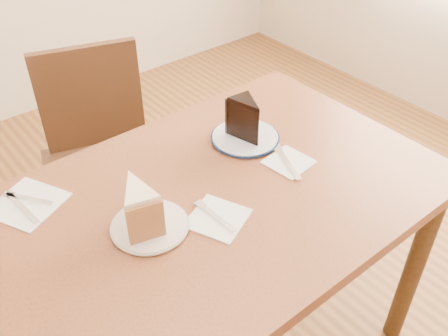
# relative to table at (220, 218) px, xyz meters

# --- Properties ---
(table) EXTENTS (1.20, 0.80, 0.75)m
(table) POSITION_rel_table_xyz_m (0.00, 0.00, 0.00)
(table) COLOR #542916
(table) RESTS_ON ground
(chair_far) EXTENTS (0.55, 0.55, 0.89)m
(chair_far) POSITION_rel_table_xyz_m (-0.04, 0.63, -0.16)
(chair_far) COLOR #321A0F
(chair_far) RESTS_ON ground
(plate_cream) EXTENTS (0.18, 0.18, 0.01)m
(plate_cream) POSITION_rel_table_xyz_m (-0.22, -0.00, 0.10)
(plate_cream) COLOR silver
(plate_cream) RESTS_ON table
(plate_navy) EXTENTS (0.20, 0.20, 0.01)m
(plate_navy) POSITION_rel_table_xyz_m (0.21, 0.14, 0.10)
(plate_navy) COLOR silver
(plate_navy) RESTS_ON table
(carrot_cake) EXTENTS (0.11, 0.14, 0.10)m
(carrot_cake) POSITION_rel_table_xyz_m (-0.23, 0.02, 0.16)
(carrot_cake) COLOR beige
(carrot_cake) RESTS_ON plate_cream
(chocolate_cake) EXTENTS (0.08, 0.11, 0.11)m
(chocolate_cake) POSITION_rel_table_xyz_m (0.21, 0.13, 0.17)
(chocolate_cake) COLOR black
(chocolate_cake) RESTS_ON plate_navy
(napkin_cream) EXTENTS (0.18, 0.18, 0.00)m
(napkin_cream) POSITION_rel_table_xyz_m (-0.07, -0.08, 0.10)
(napkin_cream) COLOR white
(napkin_cream) RESTS_ON table
(napkin_navy) EXTENTS (0.13, 0.13, 0.00)m
(napkin_navy) POSITION_rel_table_xyz_m (0.23, -0.03, 0.10)
(napkin_navy) COLOR white
(napkin_navy) RESTS_ON table
(napkin_spare) EXTENTS (0.22, 0.22, 0.00)m
(napkin_spare) POSITION_rel_table_xyz_m (-0.41, 0.27, 0.10)
(napkin_spare) COLOR white
(napkin_spare) RESTS_ON table
(fork_cream) EXTENTS (0.02, 0.14, 0.00)m
(fork_cream) POSITION_rel_table_xyz_m (-0.07, -0.07, 0.10)
(fork_cream) COLOR silver
(fork_cream) RESTS_ON napkin_cream
(knife_navy) EXTENTS (0.08, 0.16, 0.00)m
(knife_navy) POSITION_rel_table_xyz_m (0.22, -0.03, 0.10)
(knife_navy) COLOR silver
(knife_navy) RESTS_ON napkin_navy
(fork_spare) EXTENTS (0.09, 0.12, 0.00)m
(fork_spare) POSITION_rel_table_xyz_m (-0.41, 0.28, 0.10)
(fork_spare) COLOR white
(fork_spare) RESTS_ON napkin_spare
(knife_spare) EXTENTS (0.03, 0.16, 0.00)m
(knife_spare) POSITION_rel_table_xyz_m (-0.43, 0.26, 0.10)
(knife_spare) COLOR silver
(knife_spare) RESTS_ON napkin_spare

